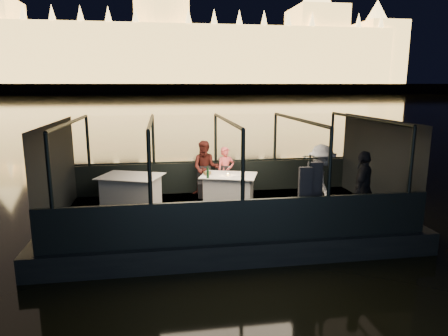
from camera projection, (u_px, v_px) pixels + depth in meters
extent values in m
plane|color=black|center=(168.00, 102.00, 87.52)|extent=(500.00, 500.00, 0.00)
cube|color=black|center=(226.00, 231.00, 10.16)|extent=(8.60, 4.40, 1.00)
cube|color=black|center=(226.00, 213.00, 10.06)|extent=(8.00, 4.00, 0.04)
cube|color=black|center=(216.00, 177.00, 11.90)|extent=(8.00, 0.08, 0.90)
cube|color=black|center=(242.00, 221.00, 8.03)|extent=(8.00, 0.08, 0.90)
cube|color=#423D33|center=(164.00, 90.00, 213.04)|extent=(400.00, 140.00, 6.00)
cube|color=beige|center=(229.00, 189.00, 10.80)|extent=(1.71, 1.46, 0.77)
cube|color=white|center=(131.00, 192.00, 10.47)|extent=(1.86, 1.61, 0.83)
cube|color=black|center=(205.00, 181.00, 11.33)|extent=(0.41, 0.41, 0.85)
cube|color=black|center=(224.00, 182.00, 11.30)|extent=(0.52, 0.52, 0.87)
imported|color=#DA504F|center=(226.00, 170.00, 11.47)|extent=(0.55, 0.42, 1.40)
imported|color=#431612|center=(206.00, 170.00, 11.45)|extent=(0.88, 0.76, 1.59)
imported|color=white|center=(321.00, 185.00, 9.34)|extent=(0.79, 1.23, 1.80)
imported|color=black|center=(362.00, 189.00, 8.92)|extent=(0.98, 1.05, 1.73)
cylinder|color=#13361D|center=(208.00, 172.00, 10.35)|extent=(0.09, 0.09, 0.33)
cylinder|color=olive|center=(207.00, 173.00, 10.73)|extent=(0.26, 0.26, 0.08)
cylinder|color=#FFBA3F|center=(228.00, 174.00, 10.63)|extent=(0.06, 0.06, 0.07)
cylinder|color=white|center=(234.00, 176.00, 10.56)|extent=(0.26, 0.26, 0.02)
cylinder|color=silver|center=(208.00, 174.00, 10.77)|extent=(0.30, 0.30, 0.02)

